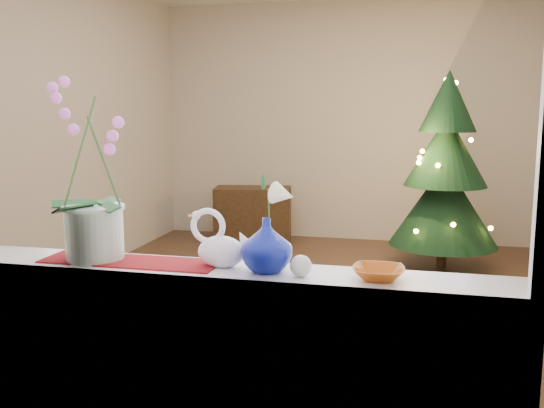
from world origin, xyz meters
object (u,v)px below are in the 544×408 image
(xmas_tree, at_px, (445,170))
(paperweight, at_px, (301,266))
(amber_dish, at_px, (378,274))
(orchid_pot, at_px, (91,170))
(blue_vase, at_px, (266,241))
(side_table, at_px, (253,215))
(swan, at_px, (221,239))

(xmas_tree, bearing_deg, paperweight, -99.55)
(paperweight, bearing_deg, amber_dish, 6.10)
(amber_dish, height_order, xmas_tree, xmas_tree)
(orchid_pot, height_order, blue_vase, orchid_pot)
(blue_vase, relative_size, side_table, 0.27)
(orchid_pot, height_order, paperweight, orchid_pot)
(orchid_pot, xyz_separation_m, side_table, (-0.56, 4.38, -0.96))
(paperweight, distance_m, side_table, 4.69)
(swan, xyz_separation_m, amber_dish, (0.59, -0.04, -0.09))
(orchid_pot, bearing_deg, paperweight, -3.46)
(side_table, bearing_deg, paperweight, -82.30)
(paperweight, height_order, amber_dish, paperweight)
(swan, bearing_deg, side_table, 93.16)
(orchid_pot, bearing_deg, blue_vase, -0.97)
(amber_dish, xyz_separation_m, xmas_tree, (0.38, 3.83, -0.01))
(blue_vase, xyz_separation_m, xmas_tree, (0.78, 3.82, -0.10))
(blue_vase, height_order, xmas_tree, xmas_tree)
(swan, relative_size, xmas_tree, 0.13)
(blue_vase, height_order, amber_dish, blue_vase)
(xmas_tree, height_order, side_table, xmas_tree)
(swan, bearing_deg, paperweight, -22.22)
(amber_dish, bearing_deg, paperweight, -173.90)
(amber_dish, distance_m, xmas_tree, 3.85)
(blue_vase, bearing_deg, xmas_tree, 78.41)
(orchid_pot, distance_m, amber_dish, 1.15)
(amber_dish, height_order, side_table, amber_dish)
(amber_dish, distance_m, side_table, 4.75)
(blue_vase, distance_m, amber_dish, 0.42)
(orchid_pot, xyz_separation_m, xmas_tree, (1.48, 3.81, -0.34))
(swan, distance_m, side_table, 4.55)
(blue_vase, bearing_deg, paperweight, -15.98)
(blue_vase, relative_size, paperweight, 2.92)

